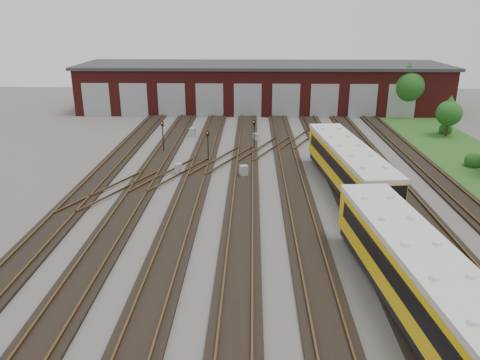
{
  "coord_description": "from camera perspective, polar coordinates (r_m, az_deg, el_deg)",
  "views": [
    {
      "loc": [
        -1.35,
        -27.13,
        12.93
      ],
      "look_at": [
        -2.18,
        3.52,
        2.0
      ],
      "focal_mm": 35.0,
      "sensor_mm": 36.0,
      "label": 1
    }
  ],
  "objects": [
    {
      "name": "ground",
      "position": [
        30.08,
        3.99,
        -5.89
      ],
      "size": [
        120.0,
        120.0,
        0.0
      ],
      "primitive_type": "plane",
      "color": "#494744",
      "rests_on": "ground"
    },
    {
      "name": "track_network",
      "position": [
        30.56,
        3.64,
        -5.23
      ],
      "size": [
        30.4,
        70.0,
        0.33
      ],
      "color": "black",
      "rests_on": "ground"
    },
    {
      "name": "maintenance_shed",
      "position": [
        67.81,
        2.72,
        11.35
      ],
      "size": [
        51.0,
        12.5,
        6.35
      ],
      "color": "#581816",
      "rests_on": "ground"
    },
    {
      "name": "metro_train",
      "position": [
        22.53,
        20.75,
        -10.92
      ],
      "size": [
        4.33,
        47.6,
        3.18
      ],
      "rotation": [
        0.0,
        0.0,
        0.1
      ],
      "color": "black",
      "rests_on": "ground"
    },
    {
      "name": "signal_mast_0",
      "position": [
        46.24,
        -9.4,
        5.68
      ],
      "size": [
        0.27,
        0.25,
        3.14
      ],
      "rotation": [
        0.0,
        0.0,
        -0.24
      ],
      "color": "black",
      "rests_on": "ground"
    },
    {
      "name": "signal_mast_1",
      "position": [
        42.74,
        -3.93,
        4.58
      ],
      "size": [
        0.26,
        0.25,
        2.93
      ],
      "rotation": [
        0.0,
        0.0,
        -0.36
      ],
      "color": "black",
      "rests_on": "ground"
    },
    {
      "name": "signal_mast_2",
      "position": [
        46.67,
        1.74,
        5.99
      ],
      "size": [
        0.27,
        0.26,
        3.03
      ],
      "rotation": [
        0.0,
        0.0,
        -0.39
      ],
      "color": "black",
      "rests_on": "ground"
    },
    {
      "name": "signal_mast_3",
      "position": [
        33.17,
        17.86,
        -0.33
      ],
      "size": [
        0.31,
        0.29,
        3.34
      ],
      "rotation": [
        0.0,
        0.0,
        0.19
      ],
      "color": "black",
      "rests_on": "ground"
    },
    {
      "name": "relay_cabinet_0",
      "position": [
        40.22,
        -7.52,
        1.38
      ],
      "size": [
        0.66,
        0.61,
        0.91
      ],
      "primitive_type": "cube",
      "rotation": [
        0.0,
        0.0,
        0.33
      ],
      "color": "#9C9EA0",
      "rests_on": "ground"
    },
    {
      "name": "relay_cabinet_1",
      "position": [
        52.42,
        -5.79,
        5.81
      ],
      "size": [
        0.69,
        0.6,
        1.01
      ],
      "primitive_type": "cube",
      "rotation": [
        0.0,
        0.0,
        -0.18
      ],
      "color": "#9C9EA0",
      "rests_on": "ground"
    },
    {
      "name": "relay_cabinet_2",
      "position": [
        39.02,
        0.46,
        1.06
      ],
      "size": [
        0.76,
        0.71,
        1.02
      ],
      "primitive_type": "cube",
      "rotation": [
        0.0,
        0.0,
        0.39
      ],
      "color": "#9C9EA0",
      "rests_on": "ground"
    },
    {
      "name": "relay_cabinet_3",
      "position": [
        50.12,
        1.93,
        5.2
      ],
      "size": [
        0.69,
        0.64,
        0.92
      ],
      "primitive_type": "cube",
      "rotation": [
        0.0,
        0.0,
        -0.41
      ],
      "color": "#9C9EA0",
      "rests_on": "ground"
    },
    {
      "name": "relay_cabinet_4",
      "position": [
        44.83,
        9.28,
        3.26
      ],
      "size": [
        0.6,
        0.5,
        1.0
      ],
      "primitive_type": "cube",
      "rotation": [
        0.0,
        0.0,
        -0.0
      ],
      "color": "#9C9EA0",
      "rests_on": "ground"
    },
    {
      "name": "tree_0",
      "position": [
        65.87,
        19.82,
        11.18
      ],
      "size": [
        4.28,
        4.28,
        7.09
      ],
      "color": "#302515",
      "rests_on": "ground"
    },
    {
      "name": "tree_1",
      "position": [
        56.59,
        24.18,
        7.76
      ],
      "size": [
        2.78,
        2.78,
        4.6
      ],
      "color": "#302515",
      "rests_on": "ground"
    },
    {
      "name": "bush_1",
      "position": [
        46.59,
        26.6,
        2.35
      ],
      "size": [
        1.51,
        1.51,
        1.51
      ],
      "primitive_type": "sphere",
      "color": "#1C4313",
      "rests_on": "ground"
    },
    {
      "name": "bush_2",
      "position": [
        58.5,
        23.82,
        5.92
      ],
      "size": [
        1.48,
        1.48,
        1.48
      ],
      "primitive_type": "sphere",
      "color": "#1C4313",
      "rests_on": "ground"
    }
  ]
}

